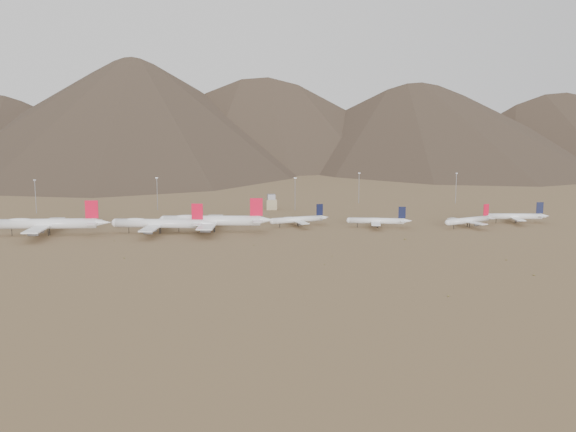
{
  "coord_description": "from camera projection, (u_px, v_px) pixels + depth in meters",
  "views": [
    {
      "loc": [
        -30.98,
        -375.74,
        72.7
      ],
      "look_at": [
        29.86,
        30.0,
        8.63
      ],
      "focal_mm": 40.0,
      "sensor_mm": 36.0,
      "label": 1
    }
  ],
  "objects": [
    {
      "name": "ground",
      "position": [
        246.0,
        239.0,
        382.89
      ],
      "size": [
        3000.0,
        3000.0,
        0.0
      ],
      "primitive_type": "plane",
      "color": "olive",
      "rests_on": "ground"
    },
    {
      "name": "widebody_west",
      "position": [
        47.0,
        224.0,
        393.34
      ],
      "size": [
        72.38,
        55.92,
        21.51
      ],
      "rotation": [
        0.0,
        0.0,
        -0.09
      ],
      "color": "white",
      "rests_on": "ground"
    },
    {
      "name": "narrowbody_c",
      "position": [
        469.0,
        220.0,
        423.47
      ],
      "size": [
        41.03,
        30.8,
        14.29
      ],
      "rotation": [
        0.0,
        0.0,
        0.38
      ],
      "color": "white",
      "rests_on": "ground"
    },
    {
      "name": "mast_far_east",
      "position": [
        456.0,
        186.0,
        538.01
      ],
      "size": [
        2.0,
        0.6,
        25.7
      ],
      "color": "gray",
      "rests_on": "ground"
    },
    {
      "name": "mast_east",
      "position": [
        359.0,
        186.0,
        539.5
      ],
      "size": [
        2.0,
        0.6,
        25.7
      ],
      "color": "gray",
      "rests_on": "ground"
    },
    {
      "name": "narrowbody_b",
      "position": [
        378.0,
        221.0,
        421.22
      ],
      "size": [
        42.08,
        31.06,
        14.18
      ],
      "rotation": [
        0.0,
        0.0,
        -0.25
      ],
      "color": "white",
      "rests_on": "ground"
    },
    {
      "name": "mast_centre",
      "position": [
        295.0,
        192.0,
        497.16
      ],
      "size": [
        2.0,
        0.6,
        25.7
      ],
      "color": "gray",
      "rests_on": "ground"
    },
    {
      "name": "mast_west",
      "position": [
        157.0,
        192.0,
        499.16
      ],
      "size": [
        2.0,
        0.6,
        25.7
      ],
      "color": "gray",
      "rests_on": "ground"
    },
    {
      "name": "widebody_centre",
      "position": [
        159.0,
        223.0,
        399.14
      ],
      "size": [
        63.79,
        50.12,
        19.23
      ],
      "rotation": [
        0.0,
        0.0,
        -0.22
      ],
      "color": "white",
      "rests_on": "ground"
    },
    {
      "name": "widebody_east",
      "position": [
        213.0,
        220.0,
        404.77
      ],
      "size": [
        72.62,
        56.65,
        21.72
      ],
      "rotation": [
        0.0,
        0.0,
        -0.16
      ],
      "color": "white",
      "rests_on": "ground"
    },
    {
      "name": "mast_far_west",
      "position": [
        35.0,
        195.0,
        482.08
      ],
      "size": [
        2.0,
        0.6,
        25.7
      ],
      "color": "gray",
      "rests_on": "ground"
    },
    {
      "name": "narrowbody_d",
      "position": [
        516.0,
        216.0,
        439.4
      ],
      "size": [
        43.64,
        31.76,
        14.47
      ],
      "rotation": [
        0.0,
        0.0,
        -0.15
      ],
      "color": "white",
      "rests_on": "ground"
    },
    {
      "name": "mountain_ridge",
      "position": [
        206.0,
        76.0,
        1239.14
      ],
      "size": [
        4400.0,
        1000.0,
        300.0
      ],
      "color": "brown",
      "rests_on": "ground"
    },
    {
      "name": "narrowbody_a",
      "position": [
        299.0,
        219.0,
        426.79
      ],
      "size": [
        42.25,
        31.12,
        14.19
      ],
      "rotation": [
        0.0,
        0.0,
        0.24
      ],
      "color": "white",
      "rests_on": "ground"
    },
    {
      "name": "control_tower",
      "position": [
        271.0,
        203.0,
        503.72
      ],
      "size": [
        8.0,
        8.0,
        12.0
      ],
      "color": "tan",
      "rests_on": "ground"
    },
    {
      "name": "desert_scrub",
      "position": [
        303.0,
        273.0,
        298.25
      ],
      "size": [
        441.98,
        170.0,
        0.91
      ],
      "color": "olive",
      "rests_on": "ground"
    }
  ]
}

